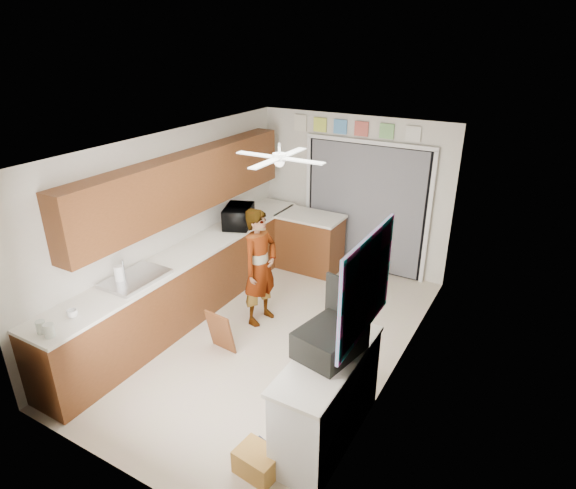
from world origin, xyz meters
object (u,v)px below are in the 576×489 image
at_px(navy_crate, 261,460).
at_px(man, 260,267).
at_px(microwave, 239,216).
at_px(dog, 354,286).
at_px(cup, 72,314).
at_px(suitcase, 330,341).
at_px(cardboard_box, 258,462).
at_px(paper_towel_roll, 119,275).

xyz_separation_m(navy_crate, man, (-1.34, 2.10, 0.71)).
relative_size(microwave, dog, 0.89).
bearing_deg(dog, microwave, -174.77).
height_order(cup, dog, cup).
bearing_deg(suitcase, navy_crate, -102.79).
bearing_deg(cardboard_box, paper_towel_roll, 162.62).
height_order(cup, suitcase, suitcase).
bearing_deg(navy_crate, microwave, 127.63).
distance_m(microwave, cardboard_box, 3.81).
height_order(cup, cardboard_box, cup).
bearing_deg(cup, suitcase, 16.89).
bearing_deg(dog, man, -134.22).
distance_m(cardboard_box, man, 2.62).
relative_size(microwave, suitcase, 0.93).
bearing_deg(microwave, man, -154.01).
height_order(cardboard_box, dog, dog).
xyz_separation_m(microwave, navy_crate, (2.23, -2.89, -1.00)).
xyz_separation_m(cup, navy_crate, (2.24, 0.07, -0.89)).
relative_size(cup, suitcase, 0.18).
bearing_deg(cardboard_box, navy_crate, 90.00).
relative_size(cup, navy_crate, 0.36).
xyz_separation_m(suitcase, navy_crate, (-0.32, -0.71, -0.98)).
xyz_separation_m(paper_towel_roll, man, (1.04, 1.40, -0.25)).
relative_size(suitcase, cardboard_box, 1.60).
xyz_separation_m(paper_towel_roll, navy_crate, (2.38, -0.69, -0.96)).
xyz_separation_m(microwave, dog, (1.81, 0.29, -0.84)).
height_order(paper_towel_roll, dog, paper_towel_roll).
distance_m(suitcase, dog, 2.70).
height_order(microwave, dog, microwave).
xyz_separation_m(paper_towel_roll, cardboard_box, (2.38, -0.75, -0.93)).
bearing_deg(man, suitcase, -122.53).
relative_size(cup, paper_towel_roll, 0.48).
height_order(paper_towel_roll, man, man).
bearing_deg(microwave, dog, -103.27).
bearing_deg(navy_crate, cup, -178.28).
bearing_deg(cup, cardboard_box, 0.43).
relative_size(suitcase, man, 0.38).
bearing_deg(cup, dog, 60.61).
xyz_separation_m(cup, suitcase, (2.56, 0.78, 0.09)).
distance_m(paper_towel_roll, cardboard_box, 2.66).
bearing_deg(navy_crate, dog, 97.50).
height_order(microwave, cardboard_box, microwave).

